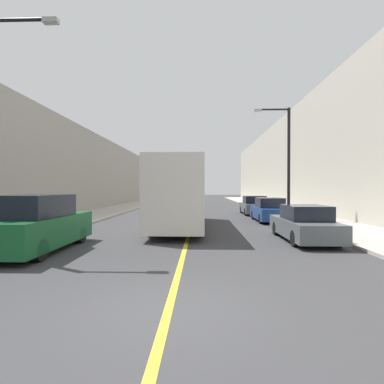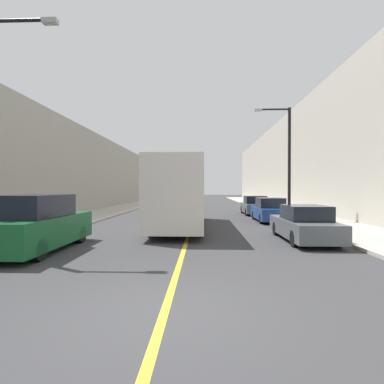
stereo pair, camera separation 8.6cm
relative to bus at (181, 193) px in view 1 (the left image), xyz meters
name	(u,v)px [view 1 (the left image)]	position (x,y,z in m)	size (l,w,h in m)	color
ground_plane	(167,313)	(0.55, -11.54, -1.91)	(200.00, 200.00, 0.00)	#38383A
sidewalk_left	(128,206)	(-7.50, 18.46, -1.85)	(3.81, 72.00, 0.14)	#B2AA9E
sidewalk_right	(265,207)	(8.60, 18.46, -1.85)	(3.81, 72.00, 0.14)	#B2AA9E
building_row_left	(96,174)	(-11.41, 18.46, 1.95)	(4.00, 72.00, 7.72)	gray
building_row_right	(299,162)	(12.51, 18.46, 3.33)	(4.00, 72.00, 10.49)	#B7B2A3
road_center_line	(196,207)	(0.55, 18.46, -1.91)	(0.16, 72.00, 0.01)	gold
bus	(181,193)	(0.00, 0.00, 0.00)	(2.54, 10.25, 3.60)	silver
parked_suv_left	(38,225)	(-4.52, -6.51, -1.01)	(1.92, 4.89, 1.96)	#145128
car_right_near	(304,225)	(5.42, -4.12, -1.24)	(1.79, 4.54, 1.48)	#51565B
car_right_mid	(269,211)	(5.62, 3.17, -1.21)	(1.79, 4.31, 1.57)	navy
car_right_far	(254,206)	(5.57, 8.58, -1.21)	(1.90, 4.27, 1.57)	#51565B
street_lamp_right	(286,156)	(6.79, 3.52, 2.45)	(2.42, 0.24, 7.44)	black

